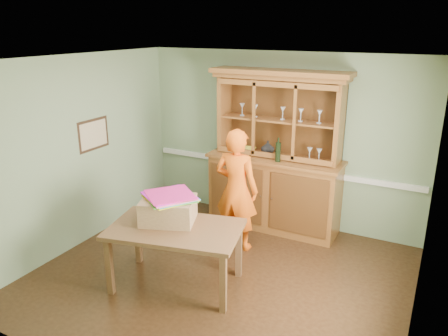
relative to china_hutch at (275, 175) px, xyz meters
The scene contains 14 objects.
floor 1.92m from the china_hutch, 91.75° to the right, with size 4.50×4.50×0.00m, color #452A16.
ceiling 2.52m from the china_hutch, 91.75° to the right, with size 4.50×4.50×0.00m, color white.
wall_back 0.57m from the china_hutch, 100.67° to the left, with size 4.50×4.50×0.00m, color gray.
wall_left 2.92m from the china_hutch, 143.23° to the right, with size 4.00×4.00×0.00m, color gray.
wall_right 2.83m from the china_hutch, 38.06° to the right, with size 4.00×4.00×0.00m, color gray.
wall_front 3.75m from the china_hutch, 90.81° to the right, with size 4.50×4.50×0.00m, color gray.
chair_rail 0.26m from the china_hutch, 101.69° to the left, with size 4.41×0.05×0.08m, color white.
framed_map 2.78m from the china_hutch, 148.09° to the right, with size 0.03×0.60×0.46m.
window_panel 3.04m from the china_hutch, 42.87° to the right, with size 0.03×0.96×1.36m.
china_hutch is the anchor object (origin of this frame).
dining_table 2.16m from the china_hutch, 102.00° to the right, with size 1.72×1.25×0.78m.
cardboard_box 2.10m from the china_hutch, 107.00° to the right, with size 0.63×0.50×0.29m, color #A88457.
kite_stack 2.08m from the china_hutch, 107.17° to the right, with size 0.74×0.74×0.05m.
person 0.92m from the china_hutch, 104.85° to the right, with size 0.64×0.42×1.75m, color #F9600F.
Camera 1 is at (2.29, -4.29, 3.07)m, focal length 35.00 mm.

